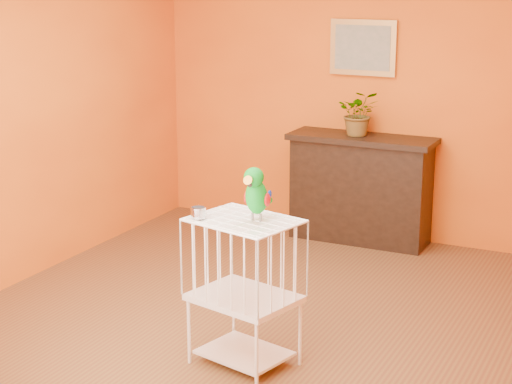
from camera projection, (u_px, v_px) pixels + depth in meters
The scene contains 8 objects.
ground at pixel (254, 315), 6.22m from camera, with size 4.50×4.50×0.00m, color brown.
room_shell at pixel (254, 99), 5.81m from camera, with size 4.50×4.50×4.50m.
console_cabinet at pixel (360, 189), 7.81m from camera, with size 1.32×0.48×0.98m.
potted_plant at pixel (361, 117), 7.69m from camera, with size 0.37×0.41×0.32m, color #26722D.
framed_picture at pixel (363, 48), 7.69m from camera, with size 0.62×0.04×0.50m.
birdcage at pixel (244, 291), 5.33m from camera, with size 0.72×0.61×0.96m.
feed_cup at pixel (198, 212), 5.24m from camera, with size 0.09×0.09×0.07m, color silver.
parrot at pixel (256, 193), 5.15m from camera, with size 0.17×0.30×0.34m.
Camera 1 is at (2.56, -5.18, 2.46)m, focal length 60.00 mm.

